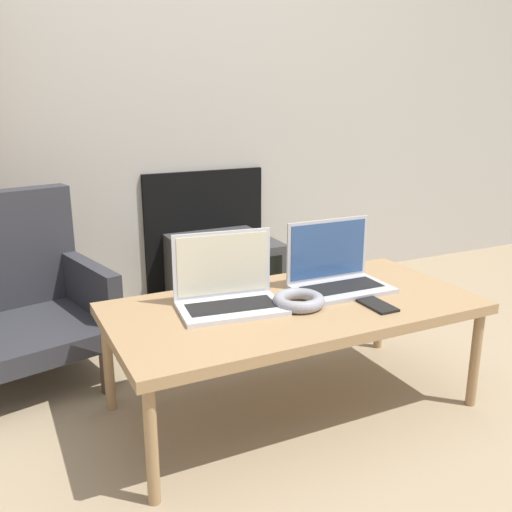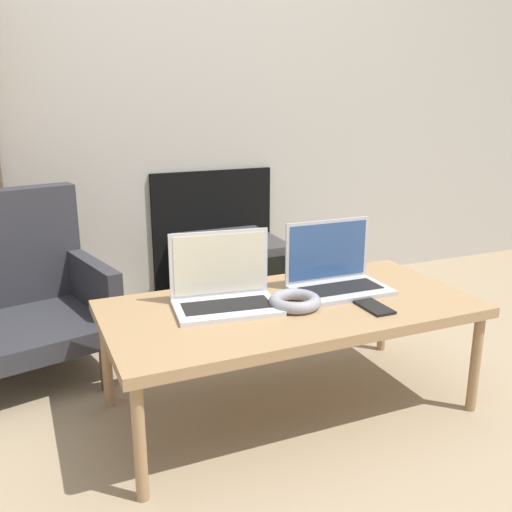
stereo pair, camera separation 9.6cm
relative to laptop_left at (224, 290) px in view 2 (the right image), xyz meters
name	(u,v)px [view 2 (the right image)]	position (x,y,z in m)	size (l,w,h in m)	color
ground_plane	(345,468)	(0.22, -0.46, -0.46)	(14.00, 14.00, 0.00)	#998466
wall_back	(176,54)	(0.22, 1.24, 0.83)	(7.00, 0.08, 2.60)	#ADA89E
table	(290,312)	(0.22, -0.08, -0.09)	(1.27, 0.63, 0.40)	#9E7A51
laptop_left	(224,290)	(0.00, 0.00, 0.00)	(0.37, 0.26, 0.25)	silver
laptop_right	(335,274)	(0.44, 0.00, 0.00)	(0.35, 0.22, 0.25)	#B2B2B7
headphones	(295,301)	(0.22, -0.11, -0.04)	(0.18, 0.18, 0.04)	gray
phone	(374,307)	(0.46, -0.23, -0.05)	(0.08, 0.15, 0.01)	black
tv	(231,274)	(0.38, 0.94, -0.27)	(0.49, 0.52, 0.37)	#383838
armchair	(13,290)	(-0.66, 0.65, -0.12)	(0.75, 0.70, 0.72)	#2D2D33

